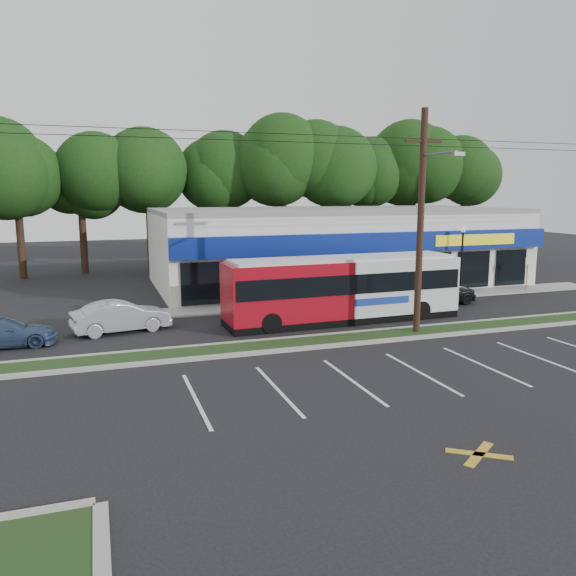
{
  "coord_description": "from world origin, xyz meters",
  "views": [
    {
      "loc": [
        -10.7,
        -20.75,
        6.4
      ],
      "look_at": [
        -1.85,
        5.0,
        1.76
      ],
      "focal_mm": 35.0,
      "sensor_mm": 36.0,
      "label": 1
    }
  ],
  "objects_px": {
    "utility_pole": "(418,215)",
    "metrobus": "(344,287)",
    "lamp_post": "(462,253)",
    "car_blue": "(2,333)",
    "sign_post": "(528,268)",
    "pedestrian_b": "(396,287)",
    "car_dark": "(435,290)",
    "car_silver": "(121,317)",
    "pedestrian_a": "(342,293)"
  },
  "relations": [
    {
      "from": "sign_post",
      "to": "metrobus",
      "type": "bearing_deg",
      "value": -164.88
    },
    {
      "from": "car_dark",
      "to": "lamp_post",
      "type": "bearing_deg",
      "value": -60.52
    },
    {
      "from": "utility_pole",
      "to": "metrobus",
      "type": "height_order",
      "value": "utility_pole"
    },
    {
      "from": "utility_pole",
      "to": "car_silver",
      "type": "bearing_deg",
      "value": 158.98
    },
    {
      "from": "car_blue",
      "to": "pedestrian_a",
      "type": "bearing_deg",
      "value": -82.49
    },
    {
      "from": "utility_pole",
      "to": "car_dark",
      "type": "relative_size",
      "value": 10.27
    },
    {
      "from": "sign_post",
      "to": "metrobus",
      "type": "relative_size",
      "value": 0.18
    },
    {
      "from": "car_dark",
      "to": "pedestrian_b",
      "type": "xyz_separation_m",
      "value": [
        -1.9,
        1.16,
        0.12
      ]
    },
    {
      "from": "car_silver",
      "to": "pedestrian_a",
      "type": "bearing_deg",
      "value": -95.16
    },
    {
      "from": "utility_pole",
      "to": "car_dark",
      "type": "xyz_separation_m",
      "value": [
        4.9,
        5.76,
        -4.58
      ]
    },
    {
      "from": "pedestrian_b",
      "to": "car_dark",
      "type": "bearing_deg",
      "value": 136.25
    },
    {
      "from": "utility_pole",
      "to": "sign_post",
      "type": "bearing_deg",
      "value": 30.15
    },
    {
      "from": "car_silver",
      "to": "pedestrian_b",
      "type": "bearing_deg",
      "value": -93.57
    },
    {
      "from": "sign_post",
      "to": "metrobus",
      "type": "distance_m",
      "value": 15.62
    },
    {
      "from": "metrobus",
      "to": "car_blue",
      "type": "xyz_separation_m",
      "value": [
        -15.55,
        0.21,
        -1.1
      ]
    },
    {
      "from": "lamp_post",
      "to": "car_silver",
      "type": "distance_m",
      "value": 21.09
    },
    {
      "from": "utility_pole",
      "to": "pedestrian_a",
      "type": "xyz_separation_m",
      "value": [
        -0.83,
        6.08,
        -4.48
      ]
    },
    {
      "from": "lamp_post",
      "to": "pedestrian_a",
      "type": "xyz_separation_m",
      "value": [
        -9.0,
        -1.79,
        -1.74
      ]
    },
    {
      "from": "sign_post",
      "to": "car_silver",
      "type": "xyz_separation_m",
      "value": [
        -25.78,
        -2.8,
        -0.83
      ]
    },
    {
      "from": "lamp_post",
      "to": "metrobus",
      "type": "bearing_deg",
      "value": -156.89
    },
    {
      "from": "car_dark",
      "to": "sign_post",
      "type": "bearing_deg",
      "value": -80.55
    },
    {
      "from": "sign_post",
      "to": "car_blue",
      "type": "distance_m",
      "value": 30.88
    },
    {
      "from": "metrobus",
      "to": "car_silver",
      "type": "relative_size",
      "value": 2.75
    },
    {
      "from": "lamp_post",
      "to": "car_blue",
      "type": "xyz_separation_m",
      "value": [
        -25.62,
        -4.09,
        -2.05
      ]
    },
    {
      "from": "utility_pole",
      "to": "pedestrian_a",
      "type": "height_order",
      "value": "utility_pole"
    },
    {
      "from": "lamp_post",
      "to": "sign_post",
      "type": "height_order",
      "value": "lamp_post"
    },
    {
      "from": "sign_post",
      "to": "car_dark",
      "type": "bearing_deg",
      "value": -167.11
    },
    {
      "from": "pedestrian_a",
      "to": "pedestrian_b",
      "type": "height_order",
      "value": "pedestrian_b"
    },
    {
      "from": "car_dark",
      "to": "utility_pole",
      "type": "bearing_deg",
      "value": 136.18
    },
    {
      "from": "lamp_post",
      "to": "metrobus",
      "type": "xyz_separation_m",
      "value": [
        -10.08,
        -4.3,
        -0.95
      ]
    },
    {
      "from": "lamp_post",
      "to": "metrobus",
      "type": "height_order",
      "value": "lamp_post"
    },
    {
      "from": "metrobus",
      "to": "car_silver",
      "type": "height_order",
      "value": "metrobus"
    },
    {
      "from": "car_dark",
      "to": "pedestrian_b",
      "type": "height_order",
      "value": "pedestrian_b"
    },
    {
      "from": "utility_pole",
      "to": "pedestrian_a",
      "type": "distance_m",
      "value": 7.6
    },
    {
      "from": "car_silver",
      "to": "pedestrian_b",
      "type": "distance_m",
      "value": 15.74
    },
    {
      "from": "car_silver",
      "to": "car_dark",
      "type": "bearing_deg",
      "value": -98.17
    },
    {
      "from": "lamp_post",
      "to": "car_silver",
      "type": "height_order",
      "value": "lamp_post"
    },
    {
      "from": "sign_post",
      "to": "pedestrian_b",
      "type": "relative_size",
      "value": 1.18
    },
    {
      "from": "metrobus",
      "to": "car_blue",
      "type": "bearing_deg",
      "value": 177.68
    },
    {
      "from": "metrobus",
      "to": "pedestrian_b",
      "type": "distance_m",
      "value": 5.99
    },
    {
      "from": "pedestrian_b",
      "to": "sign_post",
      "type": "bearing_deg",
      "value": 171.89
    },
    {
      "from": "pedestrian_a",
      "to": "pedestrian_b",
      "type": "distance_m",
      "value": 3.92
    },
    {
      "from": "car_dark",
      "to": "car_silver",
      "type": "distance_m",
      "value": 17.53
    },
    {
      "from": "lamp_post",
      "to": "car_blue",
      "type": "relative_size",
      "value": 0.99
    },
    {
      "from": "sign_post",
      "to": "car_blue",
      "type": "bearing_deg",
      "value": -172.8
    },
    {
      "from": "sign_post",
      "to": "car_silver",
      "type": "distance_m",
      "value": 25.94
    },
    {
      "from": "sign_post",
      "to": "car_silver",
      "type": "bearing_deg",
      "value": -173.79
    },
    {
      "from": "sign_post",
      "to": "car_dark",
      "type": "relative_size",
      "value": 0.46
    },
    {
      "from": "lamp_post",
      "to": "metrobus",
      "type": "distance_m",
      "value": 11.0
    },
    {
      "from": "metrobus",
      "to": "pedestrian_a",
      "type": "bearing_deg",
      "value": 65.2
    }
  ]
}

